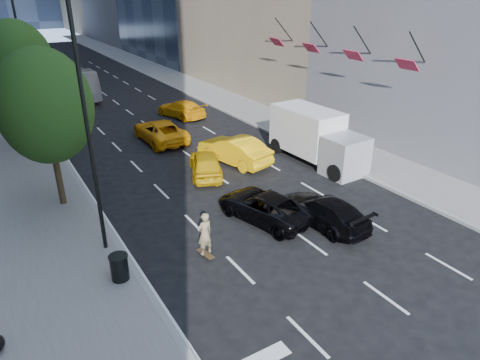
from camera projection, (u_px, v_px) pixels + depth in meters
ground at (292, 250)px, 17.51m from camera, size 160.00×160.00×0.00m
sidewalk_right at (194, 87)px, 45.53m from camera, size 4.00×120.00×0.15m
lamp_near at (90, 111)px, 15.22m from camera, size 2.13×0.22×10.00m
lamp_far at (25, 51)px, 29.21m from camera, size 2.13×0.22×10.00m
tree_near at (45, 107)px, 19.04m from camera, size 4.20×4.20×7.46m
tree_mid at (18, 66)px, 26.67m from camera, size 4.50×4.50×7.99m
tree_far at (2, 52)px, 37.06m from camera, size 3.90×3.90×6.92m
traffic_signal at (5, 46)px, 43.82m from camera, size 2.48×0.53×5.20m
facade_flags at (333, 48)px, 27.75m from camera, size 1.85×13.30×2.05m
skateboarder at (205, 236)px, 16.79m from camera, size 0.72×0.53×1.82m
black_sedan_lincoln at (264, 206)px, 19.62m from camera, size 3.33×5.14×1.32m
black_sedan_mercedes at (324, 211)px, 19.21m from camera, size 2.21×4.71×1.33m
taxi_a at (206, 163)px, 24.20m from camera, size 3.09×4.48×1.42m
taxi_b at (234, 150)px, 25.90m from camera, size 2.88×5.27×1.65m
taxi_c at (160, 131)px, 29.51m from camera, size 2.50×5.37×1.49m
taxi_d at (181, 109)px, 35.01m from camera, size 3.12×5.07×1.37m
city_bus at (55, 80)px, 40.93m from camera, size 5.94×12.18×3.31m
box_truck at (316, 137)px, 25.76m from camera, size 2.59×6.60×3.12m
trash_can at (120, 268)px, 15.39m from camera, size 0.64×0.64×0.95m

